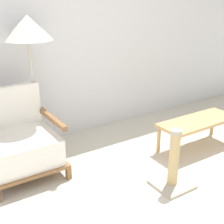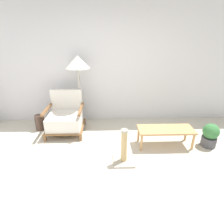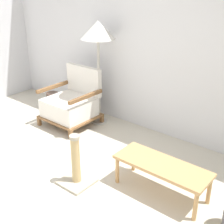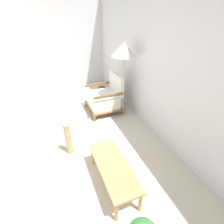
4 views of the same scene
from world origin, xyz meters
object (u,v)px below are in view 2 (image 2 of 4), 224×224
object	(u,v)px
coffee_table	(166,131)
scratching_post	(124,151)
potted_plant	(210,135)
armchair	(65,118)
floor_lamp	(78,65)
vase	(40,122)

from	to	relation	value
coffee_table	scratching_post	size ratio (longest dim) A/B	1.69
coffee_table	potted_plant	world-z (taller)	potted_plant
armchair	floor_lamp	bearing A→B (deg)	46.67
coffee_table	scratching_post	bearing A→B (deg)	-150.95
armchair	potted_plant	size ratio (longest dim) A/B	1.91
armchair	coffee_table	world-z (taller)	armchair
vase	potted_plant	size ratio (longest dim) A/B	0.74
vase	coffee_table	bearing A→B (deg)	-15.57
armchair	potted_plant	world-z (taller)	armchair
coffee_table	potted_plant	xyz separation A→B (m)	(0.84, -0.04, -0.08)
vase	potted_plant	bearing A→B (deg)	-12.53
floor_lamp	coffee_table	size ratio (longest dim) A/B	1.54
coffee_table	potted_plant	bearing A→B (deg)	-2.79
vase	potted_plant	xyz separation A→B (m)	(3.44, -0.77, 0.06)
floor_lamp	coffee_table	distance (m)	2.20
vase	potted_plant	distance (m)	3.53
coffee_table	scratching_post	xyz separation A→B (m)	(-0.82, -0.46, -0.11)
coffee_table	vase	bearing A→B (deg)	164.43
coffee_table	potted_plant	size ratio (longest dim) A/B	2.25
floor_lamp	scratching_post	size ratio (longest dim) A/B	2.61
armchair	coffee_table	bearing A→B (deg)	-16.57
armchair	floor_lamp	distance (m)	1.15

